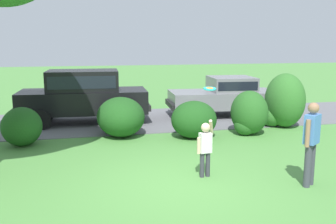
% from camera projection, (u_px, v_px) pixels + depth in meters
% --- Properties ---
extents(ground_plane, '(80.00, 80.00, 0.00)m').
position_uv_depth(ground_plane, '(175.00, 186.00, 7.77)').
color(ground_plane, '#518E42').
extents(driveway_strip, '(28.00, 4.40, 0.02)m').
position_uv_depth(driveway_strip, '(133.00, 120.00, 14.19)').
color(driveway_strip, slate).
rests_on(driveway_strip, ground).
extents(shrub_near_tree, '(1.13, 1.30, 1.10)m').
position_uv_depth(shrub_near_tree, '(22.00, 127.00, 10.72)').
color(shrub_near_tree, '#1E511C').
rests_on(shrub_near_tree, ground).
extents(shrub_centre_left, '(1.49, 1.78, 1.23)m').
position_uv_depth(shrub_centre_left, '(121.00, 117.00, 11.78)').
color(shrub_centre_left, '#1E511C').
rests_on(shrub_centre_left, ground).
extents(shrub_centre, '(1.41, 1.25, 1.15)m').
position_uv_depth(shrub_centre, '(193.00, 121.00, 11.61)').
color(shrub_centre, '#1E511C').
rests_on(shrub_centre, ground).
extents(shrub_centre_right, '(1.17, 1.33, 1.40)m').
position_uv_depth(shrub_centre_right, '(249.00, 114.00, 12.05)').
color(shrub_centre_right, '#286023').
rests_on(shrub_centre_right, ground).
extents(shrub_far_end, '(1.46, 1.48, 1.87)m').
position_uv_depth(shrub_far_end, '(283.00, 102.00, 13.03)').
color(shrub_far_end, '#33702B').
rests_on(shrub_far_end, ground).
extents(parked_sedan, '(4.51, 2.31, 1.56)m').
position_uv_depth(parked_sedan, '(226.00, 95.00, 14.96)').
color(parked_sedan, gray).
rests_on(parked_sedan, ground).
extents(parked_suv, '(4.78, 2.26, 1.92)m').
position_uv_depth(parked_suv, '(84.00, 94.00, 13.63)').
color(parked_suv, black).
rests_on(parked_suv, ground).
extents(child_thrower, '(0.44, 0.30, 1.29)m').
position_uv_depth(child_thrower, '(205.00, 145.00, 8.19)').
color(child_thrower, '#383842').
rests_on(child_thrower, ground).
extents(frisbee, '(0.28, 0.28, 0.06)m').
position_uv_depth(frisbee, '(210.00, 89.00, 8.32)').
color(frisbee, '#1EB7B2').
extents(adult_onlooker, '(0.44, 0.39, 1.74)m').
position_uv_depth(adult_onlooker, '(311.00, 139.00, 7.63)').
color(adult_onlooker, '#3F3F4C').
rests_on(adult_onlooker, ground).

